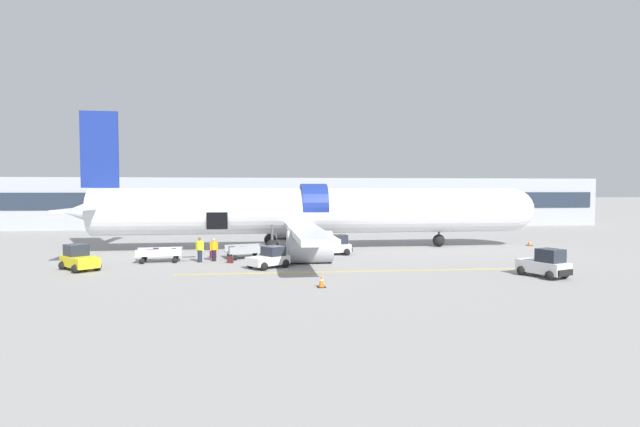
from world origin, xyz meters
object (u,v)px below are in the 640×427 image
(baggage_tug_mid, at_px, (79,259))
(baggage_tug_rear, at_px, (545,265))
(ground_crew_driver, at_px, (214,249))
(ground_crew_loader_a, at_px, (300,242))
(ground_crew_loader_b, at_px, (200,249))
(suitcase_on_tarmac_spare, at_px, (213,254))
(baggage_cart_loading, at_px, (246,252))
(baggage_tug_spare, at_px, (336,246))
(baggage_cart_queued, at_px, (161,255))
(suitcase_on_tarmac_upright, at_px, (230,260))
(airplane, at_px, (308,212))
(baggage_tug_lead, at_px, (269,259))

(baggage_tug_mid, bearing_deg, baggage_tug_rear, -12.61)
(ground_crew_driver, bearing_deg, ground_crew_loader_a, 30.34)
(ground_crew_loader_b, distance_m, suitcase_on_tarmac_spare, 2.41)
(baggage_tug_rear, relative_size, ground_crew_loader_a, 1.85)
(baggage_cart_loading, bearing_deg, baggage_tug_spare, 8.30)
(baggage_cart_loading, distance_m, ground_crew_loader_b, 3.69)
(baggage_cart_queued, distance_m, ground_crew_loader_b, 2.89)
(ground_crew_loader_a, bearing_deg, baggage_cart_loading, -149.32)
(ground_crew_driver, xyz_separation_m, suitcase_on_tarmac_spare, (-0.21, 1.79, -0.58))
(baggage_tug_rear, relative_size, ground_crew_driver, 1.94)
(suitcase_on_tarmac_upright, relative_size, suitcase_on_tarmac_spare, 0.81)
(baggage_cart_queued, bearing_deg, airplane, 30.08)
(baggage_tug_spare, bearing_deg, baggage_tug_rear, -47.13)
(baggage_cart_loading, relative_size, baggage_cart_queued, 0.93)
(baggage_tug_mid, bearing_deg, ground_crew_driver, 18.84)
(airplane, relative_size, baggage_tug_spare, 15.41)
(ground_crew_driver, height_order, suitcase_on_tarmac_upright, ground_crew_driver)
(baggage_tug_rear, xyz_separation_m, ground_crew_loader_a, (-13.53, 13.11, 0.20))
(baggage_tug_mid, height_order, ground_crew_loader_b, ground_crew_loader_b)
(baggage_tug_spare, relative_size, baggage_cart_queued, 0.65)
(ground_crew_loader_b, relative_size, ground_crew_driver, 1.07)
(baggage_tug_mid, relative_size, suitcase_on_tarmac_upright, 5.55)
(baggage_cart_queued, height_order, ground_crew_driver, ground_crew_driver)
(airplane, bearing_deg, suitcase_on_tarmac_upright, -129.54)
(ground_crew_driver, distance_m, suitcase_on_tarmac_spare, 1.90)
(ground_crew_loader_b, bearing_deg, baggage_cart_queued, 170.40)
(suitcase_on_tarmac_spare, bearing_deg, baggage_tug_mid, -150.35)
(airplane, height_order, baggage_tug_rear, airplane)
(baggage_tug_mid, height_order, baggage_tug_rear, baggage_tug_rear)
(baggage_cart_queued, distance_m, ground_crew_loader_a, 11.07)
(baggage_tug_lead, height_order, baggage_tug_rear, baggage_tug_rear)
(ground_crew_loader_b, bearing_deg, suitcase_on_tarmac_spare, 71.10)
(baggage_tug_rear, height_order, ground_crew_loader_b, ground_crew_loader_b)
(baggage_tug_spare, bearing_deg, baggage_cart_loading, -171.70)
(airplane, height_order, baggage_cart_queued, airplane)
(suitcase_on_tarmac_upright, xyz_separation_m, suitcase_on_tarmac_spare, (-1.43, 2.88, 0.07))
(baggage_tug_lead, xyz_separation_m, baggage_tug_rear, (16.20, -5.70, 0.11))
(airplane, xyz_separation_m, suitcase_on_tarmac_spare, (-7.84, -4.89, -2.95))
(baggage_tug_spare, xyz_separation_m, ground_crew_loader_b, (-10.35, -2.74, 0.28))
(baggage_cart_queued, bearing_deg, suitcase_on_tarmac_spare, 25.71)
(baggage_tug_mid, xyz_separation_m, ground_crew_loader_b, (7.43, 2.46, 0.25))
(suitcase_on_tarmac_upright, bearing_deg, ground_crew_driver, 138.29)
(baggage_tug_mid, bearing_deg, ground_crew_loader_a, 24.17)
(baggage_cart_queued, relative_size, suitcase_on_tarmac_spare, 5.69)
(baggage_tug_lead, height_order, ground_crew_loader_a, ground_crew_loader_a)
(baggage_tug_spare, xyz_separation_m, ground_crew_loader_a, (-2.78, 1.53, 0.26))
(baggage_tug_rear, bearing_deg, ground_crew_driver, 155.33)
(ground_crew_driver, bearing_deg, baggage_tug_spare, 13.97)
(baggage_tug_lead, relative_size, suitcase_on_tarmac_spare, 4.26)
(baggage_tug_rear, bearing_deg, baggage_cart_loading, 149.44)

